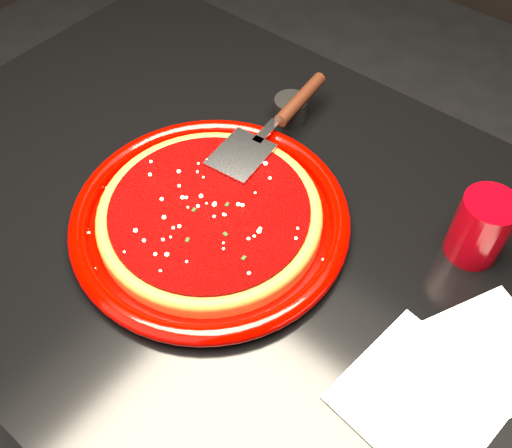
# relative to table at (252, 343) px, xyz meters

# --- Properties ---
(floor) EXTENTS (4.00, 4.00, 0.01)m
(floor) POSITION_rel_table_xyz_m (0.00, 0.00, -0.38)
(floor) COLOR black
(floor) RESTS_ON ground
(table) EXTENTS (1.20, 0.80, 0.75)m
(table) POSITION_rel_table_xyz_m (0.00, 0.00, 0.00)
(table) COLOR black
(table) RESTS_ON floor
(plate) EXTENTS (0.43, 0.43, 0.03)m
(plate) POSITION_rel_table_xyz_m (-0.05, -0.03, 0.39)
(plate) COLOR #7C0100
(plate) RESTS_ON table
(pizza_crust) EXTENTS (0.34, 0.34, 0.02)m
(pizza_crust) POSITION_rel_table_xyz_m (-0.05, -0.03, 0.39)
(pizza_crust) COLOR brown
(pizza_crust) RESTS_ON plate
(pizza_crust_rim) EXTENTS (0.34, 0.34, 0.02)m
(pizza_crust_rim) POSITION_rel_table_xyz_m (-0.05, -0.03, 0.40)
(pizza_crust_rim) COLOR brown
(pizza_crust_rim) RESTS_ON plate
(pizza_sauce) EXTENTS (0.30, 0.30, 0.01)m
(pizza_sauce) POSITION_rel_table_xyz_m (-0.05, -0.03, 0.41)
(pizza_sauce) COLOR #610101
(pizza_sauce) RESTS_ON plate
(parmesan_dusting) EXTENTS (0.27, 0.27, 0.01)m
(parmesan_dusting) POSITION_rel_table_xyz_m (-0.05, -0.03, 0.42)
(parmesan_dusting) COLOR #FEF0C5
(parmesan_dusting) RESTS_ON plate
(basil_flecks) EXTENTS (0.25, 0.25, 0.00)m
(basil_flecks) POSITION_rel_table_xyz_m (-0.05, -0.03, 0.42)
(basil_flecks) COLOR black
(basil_flecks) RESTS_ON plate
(pizza_server) EXTENTS (0.12, 0.32, 0.02)m
(pizza_server) POSITION_rel_table_xyz_m (-0.08, 0.15, 0.42)
(pizza_server) COLOR silver
(pizza_server) RESTS_ON plate
(cup) EXTENTS (0.08, 0.08, 0.10)m
(cup) POSITION_rel_table_xyz_m (0.26, 0.16, 0.43)
(cup) COLOR #830209
(cup) RESTS_ON table
(napkin_a) EXTENTS (0.19, 0.19, 0.00)m
(napkin_a) POSITION_rel_table_xyz_m (0.32, -0.07, 0.38)
(napkin_a) COLOR silver
(napkin_a) RESTS_ON table
(napkin_b) EXTENTS (0.20, 0.20, 0.00)m
(napkin_b) POSITION_rel_table_xyz_m (0.35, 0.03, 0.38)
(napkin_b) COLOR silver
(napkin_b) RESTS_ON table
(ramekin) EXTENTS (0.07, 0.07, 0.04)m
(ramekin) POSITION_rel_table_xyz_m (-0.10, 0.22, 0.40)
(ramekin) COLOR black
(ramekin) RESTS_ON table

